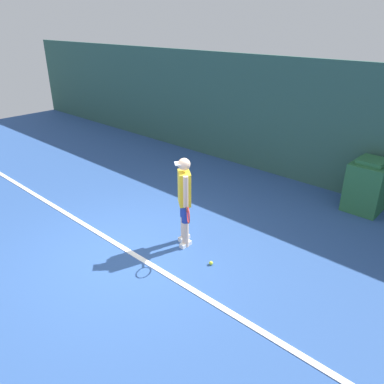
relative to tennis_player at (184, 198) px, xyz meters
The scene contains 6 objects.
ground_plane 1.40m from the tennis_player, 114.70° to the right, with size 24.00×24.00×0.00m, color #2D5193.
back_wall 4.27m from the tennis_player, 95.87° to the left, with size 24.00×0.10×3.03m.
court_baseline 1.37m from the tennis_player, 115.72° to the right, with size 21.60×0.10×0.01m.
tennis_player is the anchor object (origin of this frame).
tennis_ball 1.22m from the tennis_player, 13.45° to the right, with size 0.07×0.07×0.07m.
covered_chair 4.19m from the tennis_player, 62.25° to the left, with size 0.74×0.83×1.17m.
Camera 1 is at (4.59, -3.37, 3.83)m, focal length 35.00 mm.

